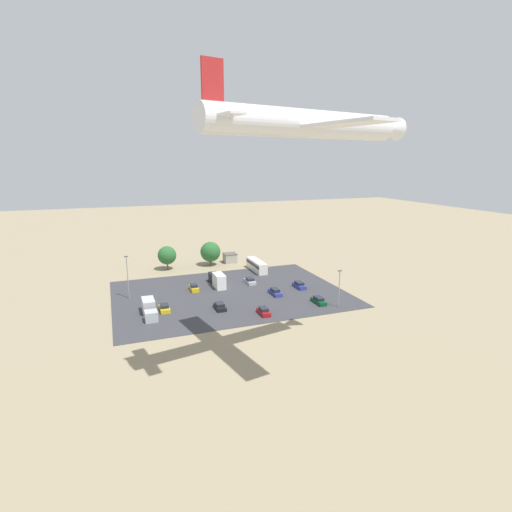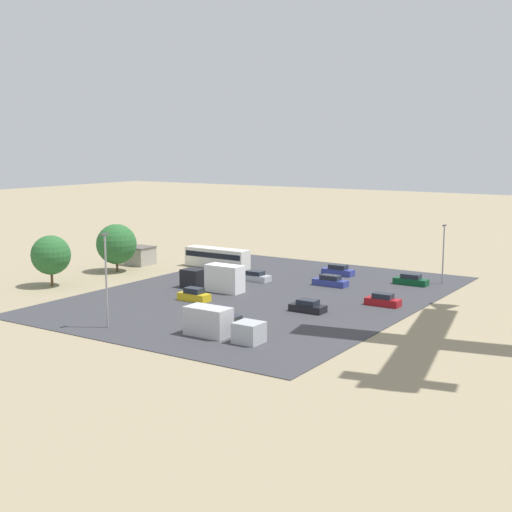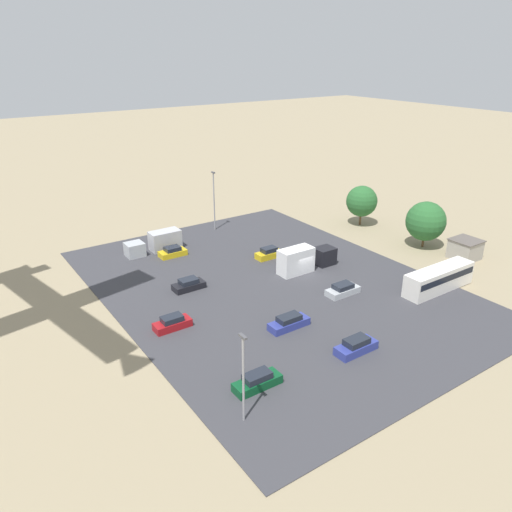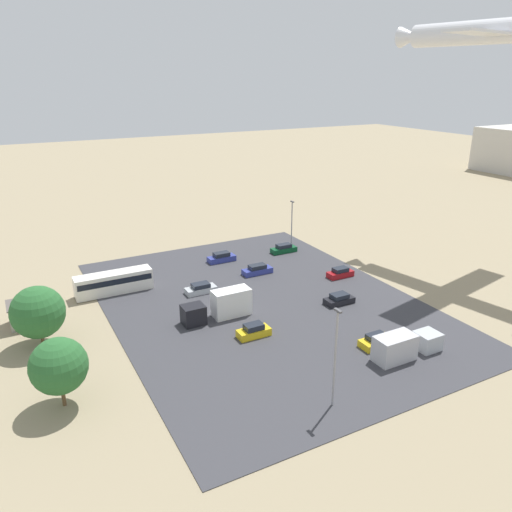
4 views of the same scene
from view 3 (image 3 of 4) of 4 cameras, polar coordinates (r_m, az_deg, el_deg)
name	(u,v)px [view 3 (image 3 of 4)]	position (r m, az deg, el deg)	size (l,w,h in m)	color
ground_plane	(306,275)	(69.04, 5.72, -2.13)	(400.00, 400.00, 0.00)	gray
parking_lot_surface	(270,285)	(65.59, 1.62, -3.38)	(53.79, 39.65, 0.08)	#38383D
shed_building	(465,249)	(79.61, 22.78, 0.74)	(3.94, 3.95, 2.94)	#9E998E
bus	(439,278)	(67.85, 20.17, -2.39)	(2.62, 10.86, 3.01)	silver
parked_car_0	(356,346)	(52.71, 11.37, -10.07)	(1.83, 4.68, 1.59)	navy
parked_car_1	(289,322)	(55.95, 3.78, -7.59)	(1.76, 4.80, 1.50)	navy
parked_car_2	(172,323)	(56.47, -9.54, -7.57)	(1.75, 4.16, 1.51)	maroon
parked_car_3	(269,253)	(73.76, 1.49, 0.30)	(1.77, 4.03, 1.61)	gold
parked_car_4	(343,290)	(63.95, 9.89, -3.83)	(1.92, 4.46, 1.42)	#ADB2B7
parked_car_5	(257,381)	(47.00, 0.14, -14.14)	(1.71, 4.66, 1.51)	#0C4723
parked_car_6	(189,285)	(64.89, -7.70, -3.27)	(1.94, 4.13, 1.43)	black
parked_car_7	(173,252)	(75.44, -9.51, 0.45)	(1.99, 4.03, 1.45)	gold
parked_truck_0	(157,243)	(77.51, -11.28, 1.51)	(2.46, 8.59, 2.92)	#ADB2B7
parked_truck_1	(304,259)	(69.56, 5.52, -0.39)	(2.34, 9.14, 3.55)	black
tree_near_shed	(426,221)	(81.14, 18.83, 3.78)	(6.08, 6.08, 7.26)	brown
tree_apron_mid	(362,201)	(88.72, 11.99, 6.15)	(5.36, 5.36, 6.99)	brown
light_pole_lot_centre	(243,375)	(41.17, -1.46, -13.43)	(0.90, 0.28, 8.24)	gray
light_pole_lot_edge	(214,199)	(84.11, -4.82, 6.53)	(0.90, 0.28, 10.02)	gray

